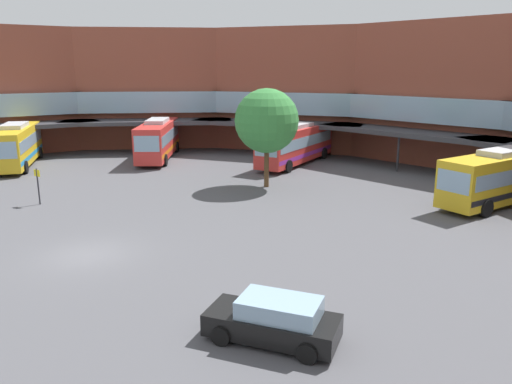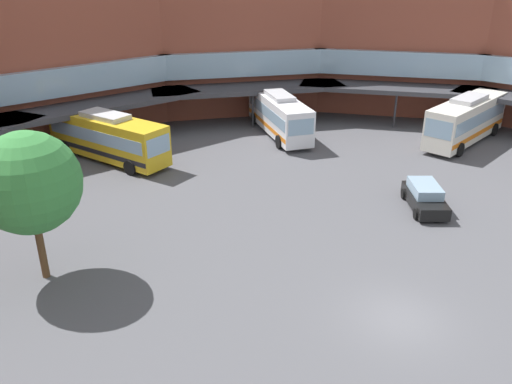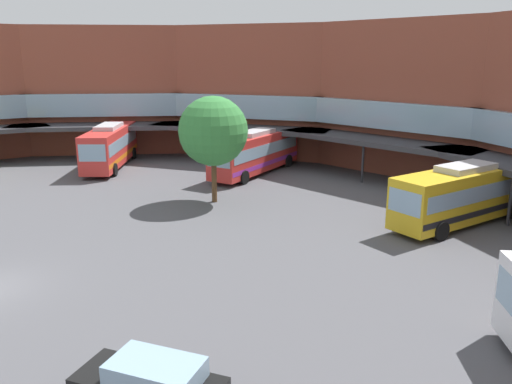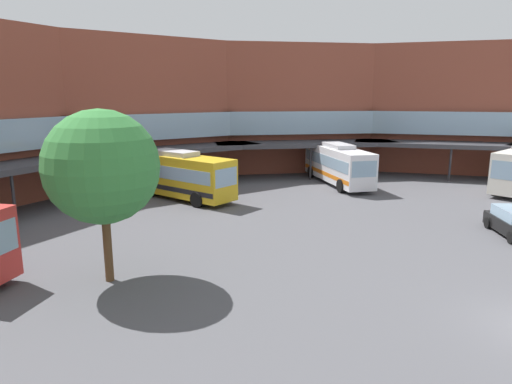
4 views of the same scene
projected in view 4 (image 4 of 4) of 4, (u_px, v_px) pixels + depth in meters
station_building at (183, 125)px, 26.31m from camera, size 76.37×48.42×12.80m
bus_1 at (338, 164)px, 40.37m from camera, size 7.92×9.83×3.62m
bus_3 at (175, 174)px, 35.05m from camera, size 3.24×10.80×3.68m
plaza_tree at (102, 167)px, 18.61m from camera, size 4.74×4.74×7.34m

